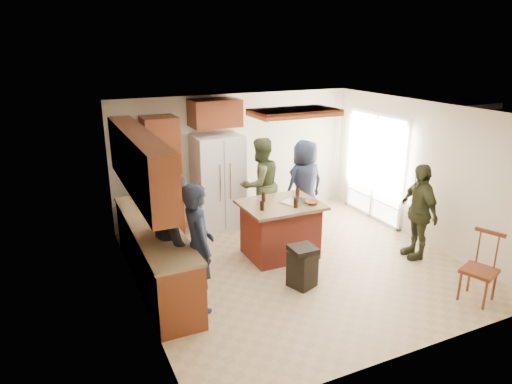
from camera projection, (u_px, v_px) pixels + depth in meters
name	position (u px, v px, depth m)	size (l,w,h in m)	color
room_shell	(429.00, 162.00, 10.33)	(8.00, 5.20, 5.00)	tan
person_front_left	(198.00, 248.00, 5.96)	(0.64, 0.47, 1.77)	#1A2335
person_behind_left	(260.00, 184.00, 8.59)	(0.87, 0.53, 1.78)	#3A4427
person_behind_right	(305.00, 184.00, 8.74)	(0.84, 0.54, 1.71)	#1A2035
person_side_right	(418.00, 211.00, 7.47)	(0.94, 0.48, 1.61)	#32361F
person_counter	(172.00, 236.00, 6.27)	(1.17, 0.54, 1.81)	black
left_cabinetry	(149.00, 223.00, 6.58)	(0.64, 3.00, 2.30)	maroon
back_wall_units	(176.00, 160.00, 8.36)	(1.80, 0.60, 2.45)	maroon
refrigerator	(218.00, 181.00, 8.76)	(0.90, 0.76, 1.80)	white
kitchen_island	(280.00, 229.00, 7.61)	(1.28, 1.03, 0.93)	#AB3C2C
island_items	(295.00, 201.00, 7.46)	(1.04, 0.64, 0.15)	silver
trash_bin	(302.00, 266.00, 6.68)	(0.44, 0.44, 0.63)	black
spindle_chair	(480.00, 270.00, 6.27)	(0.54, 0.54, 0.99)	maroon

